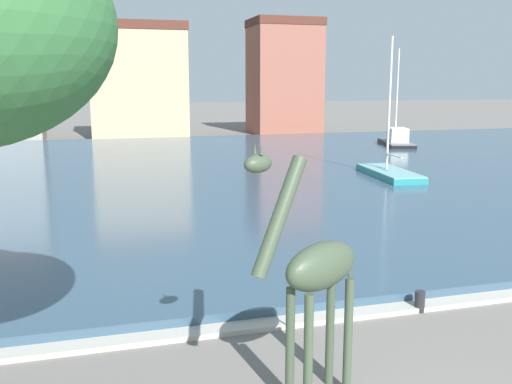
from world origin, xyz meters
TOP-DOWN VIEW (x-y plane):
  - harbor_water at (0.00, 26.98)m, footprint 86.33×41.69m
  - quay_edge_coping at (0.00, 5.88)m, footprint 86.33×0.50m
  - giraffe_statue at (-2.02, 2.83)m, footprint 2.40×1.56m
  - sailboat_black at (18.20, 35.98)m, footprint 3.74×6.89m
  - sailboat_teal at (9.88, 22.28)m, footprint 2.34×6.26m
  - mooring_bollard at (1.80, 5.73)m, footprint 0.24×0.24m
  - townhouse_tall_gabled at (-1.17, 50.88)m, footprint 9.02×6.98m
  - townhouse_narrow_midrow at (14.05, 52.11)m, footprint 7.01×5.77m

SIDE VIEW (x-z plane):
  - quay_edge_coping at x=0.00m, z-range 0.00..0.12m
  - harbor_water at x=0.00m, z-range 0.00..0.32m
  - mooring_bollard at x=1.80m, z-range 0.00..0.50m
  - sailboat_teal at x=9.88m, z-range -3.46..4.22m
  - sailboat_black at x=18.20m, z-range -3.41..4.54m
  - giraffe_statue at x=-2.02m, z-range 0.05..4.52m
  - townhouse_tall_gabled at x=-1.17m, z-range 0.01..10.80m
  - townhouse_narrow_midrow at x=14.05m, z-range 0.02..11.75m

